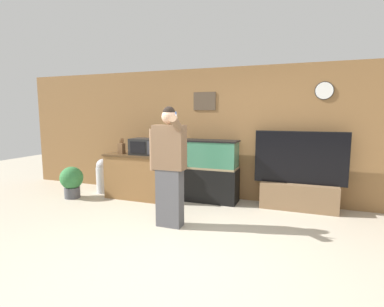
# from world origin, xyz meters

# --- Properties ---
(ground_plane) EXTENTS (18.00, 18.00, 0.00)m
(ground_plane) POSITION_xyz_m (0.00, 0.00, 0.00)
(ground_plane) COLOR #B2A893
(wall_back_paneled) EXTENTS (10.00, 0.08, 2.60)m
(wall_back_paneled) POSITION_xyz_m (0.00, 2.45, 1.30)
(wall_back_paneled) COLOR olive
(wall_back_paneled) RESTS_ON ground_plane
(counter_island) EXTENTS (1.27, 0.59, 0.90)m
(counter_island) POSITION_xyz_m (-1.80, 1.81, 0.45)
(counter_island) COLOR brown
(counter_island) RESTS_ON ground_plane
(microwave) EXTENTS (0.53, 0.40, 0.32)m
(microwave) POSITION_xyz_m (-1.62, 1.81, 1.06)
(microwave) COLOR black
(microwave) RESTS_ON counter_island
(knife_block) EXTENTS (0.11, 0.12, 0.32)m
(knife_block) POSITION_xyz_m (-2.13, 1.77, 1.01)
(knife_block) COLOR brown
(knife_block) RESTS_ON counter_island
(aquarium_on_stand) EXTENTS (1.10, 0.46, 1.20)m
(aquarium_on_stand) POSITION_xyz_m (-0.36, 2.09, 0.60)
(aquarium_on_stand) COLOR black
(aquarium_on_stand) RESTS_ON ground_plane
(tv_on_stand) EXTENTS (1.58, 0.40, 1.40)m
(tv_on_stand) POSITION_xyz_m (1.28, 2.17, 0.41)
(tv_on_stand) COLOR brown
(tv_on_stand) RESTS_ON ground_plane
(person_standing) EXTENTS (0.57, 0.43, 1.81)m
(person_standing) POSITION_xyz_m (-0.54, 0.63, 0.94)
(person_standing) COLOR #515156
(person_standing) RESTS_ON ground_plane
(potted_plant) EXTENTS (0.46, 0.46, 0.64)m
(potted_plant) POSITION_xyz_m (-3.05, 1.33, 0.36)
(potted_plant) COLOR #4C4C51
(potted_plant) RESTS_ON ground_plane
(trash_bin) EXTENTS (0.32, 0.32, 0.74)m
(trash_bin) POSITION_xyz_m (-2.71, 1.91, 0.38)
(trash_bin) COLOR #B7B7BC
(trash_bin) RESTS_ON ground_plane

